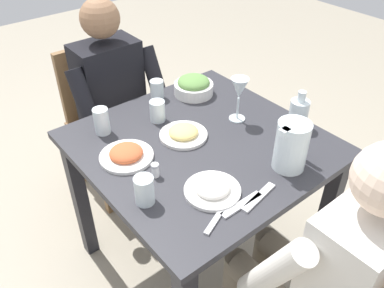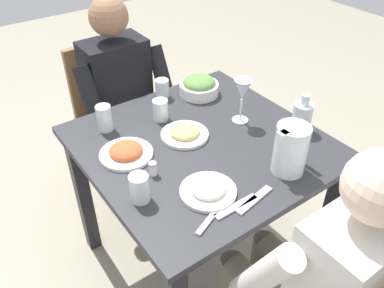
% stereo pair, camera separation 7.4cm
% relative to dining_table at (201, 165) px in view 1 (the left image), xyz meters
% --- Properties ---
extents(ground_plane, '(8.00, 8.00, 0.00)m').
position_rel_dining_table_xyz_m(ground_plane, '(0.00, 0.00, -0.62)').
color(ground_plane, '#9E937F').
extents(dining_table, '(0.91, 0.91, 0.75)m').
position_rel_dining_table_xyz_m(dining_table, '(0.00, 0.00, 0.00)').
color(dining_table, '#2D2D33').
rests_on(dining_table, ground_plane).
extents(chair_far, '(0.40, 0.40, 0.85)m').
position_rel_dining_table_xyz_m(chair_far, '(-0.02, 0.83, -0.14)').
color(chair_far, olive).
rests_on(chair_far, ground_plane).
extents(diner_near, '(0.48, 0.53, 1.15)m').
position_rel_dining_table_xyz_m(diner_near, '(-0.02, -0.63, 0.00)').
color(diner_near, silver).
rests_on(diner_near, ground_plane).
extents(diner_far, '(0.48, 0.53, 1.15)m').
position_rel_dining_table_xyz_m(diner_far, '(-0.02, 0.63, 0.00)').
color(diner_far, black).
rests_on(diner_far, ground_plane).
extents(water_pitcher, '(0.16, 0.12, 0.19)m').
position_rel_dining_table_xyz_m(water_pitcher, '(0.15, -0.32, 0.22)').
color(water_pitcher, silver).
rests_on(water_pitcher, dining_table).
extents(salad_bowl, '(0.19, 0.19, 0.09)m').
position_rel_dining_table_xyz_m(salad_bowl, '(0.22, 0.32, 0.17)').
color(salad_bowl, white).
rests_on(salad_bowl, dining_table).
extents(plate_yoghurt, '(0.20, 0.20, 0.05)m').
position_rel_dining_table_xyz_m(plate_yoghurt, '(-0.16, -0.25, 0.14)').
color(plate_yoghurt, white).
rests_on(plate_yoghurt, dining_table).
extents(plate_fries, '(0.20, 0.20, 0.04)m').
position_rel_dining_table_xyz_m(plate_fries, '(-0.03, 0.07, 0.14)').
color(plate_fries, white).
rests_on(plate_fries, dining_table).
extents(plate_rice_curry, '(0.21, 0.21, 0.05)m').
position_rel_dining_table_xyz_m(plate_rice_curry, '(-0.29, 0.10, 0.14)').
color(plate_rice_curry, white).
rests_on(plate_rice_curry, dining_table).
extents(water_glass_center, '(0.07, 0.07, 0.09)m').
position_rel_dining_table_xyz_m(water_glass_center, '(-0.04, 0.24, 0.17)').
color(water_glass_center, silver).
rests_on(water_glass_center, dining_table).
extents(water_glass_near_left, '(0.06, 0.06, 0.11)m').
position_rel_dining_table_xyz_m(water_glass_near_left, '(-0.27, 0.30, 0.18)').
color(water_glass_near_left, silver).
rests_on(water_glass_near_left, dining_table).
extents(water_glass_far_left, '(0.07, 0.07, 0.10)m').
position_rel_dining_table_xyz_m(water_glass_far_left, '(-0.36, -0.14, 0.18)').
color(water_glass_far_left, silver).
rests_on(water_glass_far_left, dining_table).
extents(water_glass_by_pitcher, '(0.06, 0.06, 0.09)m').
position_rel_dining_table_xyz_m(water_glass_by_pitcher, '(0.06, 0.40, 0.17)').
color(water_glass_by_pitcher, silver).
rests_on(water_glass_by_pitcher, dining_table).
extents(wine_glass, '(0.08, 0.08, 0.20)m').
position_rel_dining_table_xyz_m(wine_glass, '(0.23, 0.03, 0.27)').
color(wine_glass, silver).
rests_on(wine_glass, dining_table).
extents(oil_carafe, '(0.08, 0.08, 0.16)m').
position_rel_dining_table_xyz_m(oil_carafe, '(0.39, -0.17, 0.18)').
color(oil_carafe, silver).
rests_on(oil_carafe, dining_table).
extents(salt_shaker, '(0.03, 0.03, 0.05)m').
position_rel_dining_table_xyz_m(salt_shaker, '(-0.26, -0.06, 0.15)').
color(salt_shaker, white).
rests_on(salt_shaker, dining_table).
extents(fork_near, '(0.17, 0.06, 0.01)m').
position_rel_dining_table_xyz_m(fork_near, '(-0.06, -0.37, 0.13)').
color(fork_near, silver).
rests_on(fork_near, dining_table).
extents(knife_near, '(0.18, 0.09, 0.01)m').
position_rel_dining_table_xyz_m(knife_near, '(-0.21, -0.34, 0.13)').
color(knife_near, silver).
rests_on(knife_near, dining_table).
extents(fork_far, '(0.17, 0.03, 0.01)m').
position_rel_dining_table_xyz_m(fork_far, '(-0.13, -0.36, 0.13)').
color(fork_far, silver).
rests_on(fork_far, dining_table).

